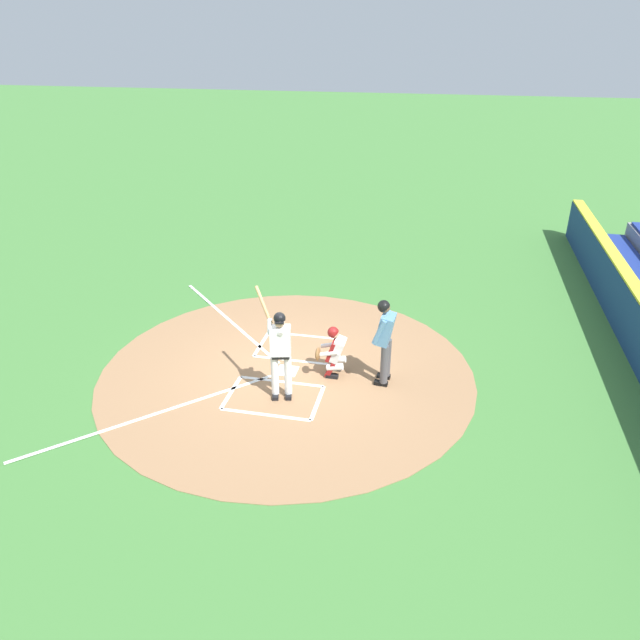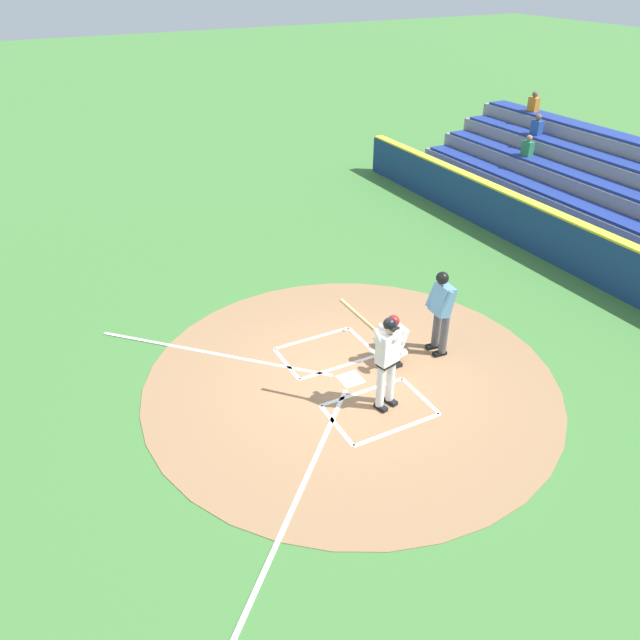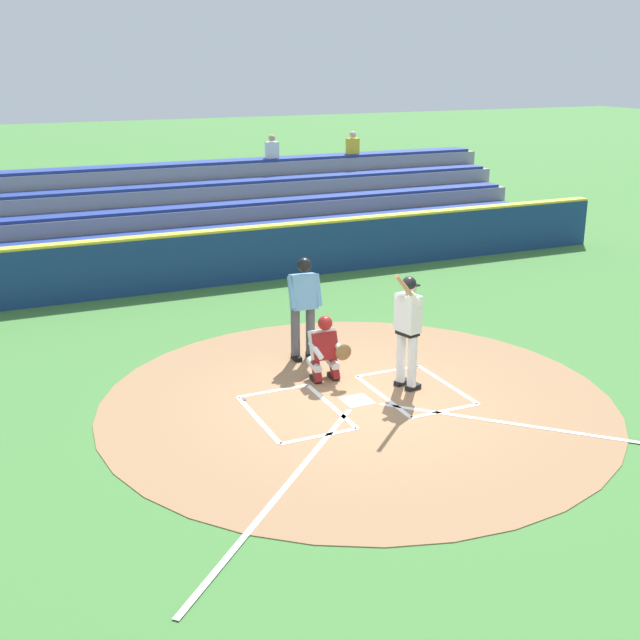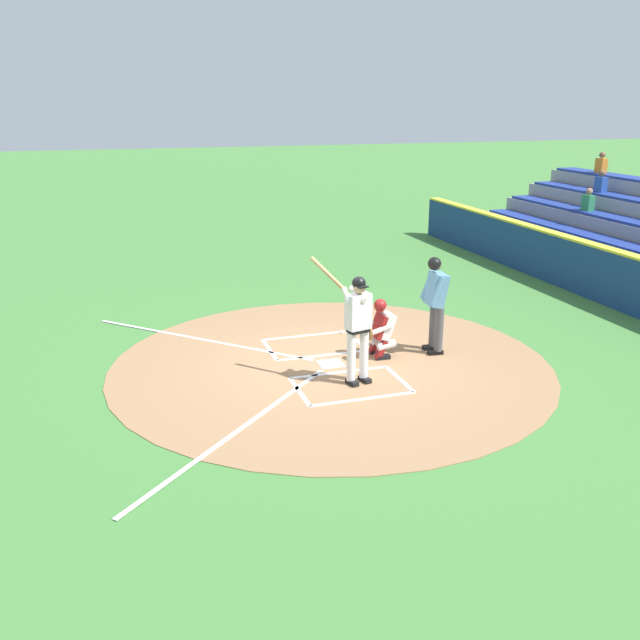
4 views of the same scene
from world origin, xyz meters
The scene contains 8 objects.
ground_plane centered at (0.00, 0.00, 0.00)m, with size 120.00×120.00×0.00m, color #427A38.
dirt_circle centered at (0.00, 0.00, 0.01)m, with size 8.00×8.00×0.01m, color #99704C.
home_plate_and_chalk centered at (0.00, 0.88, 0.01)m, with size 7.93×4.91×0.01m.
batter centered at (-0.96, -0.14, 1.10)m, with size 0.84×0.89×2.13m.
catcher centered at (0.08, -1.00, 0.59)m, with size 0.59×0.60×1.13m.
plate_umpire centered at (0.01, -2.06, 1.08)m, with size 0.60×0.45×1.86m.
baseball centered at (1.59, -0.77, 0.04)m, with size 0.07×0.07×0.07m, color white.
backstop_wall centered at (0.00, -7.50, 0.65)m, with size 22.00×0.36×1.31m.
Camera 2 is at (-8.16, 4.93, 7.16)m, focal length 34.12 mm.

